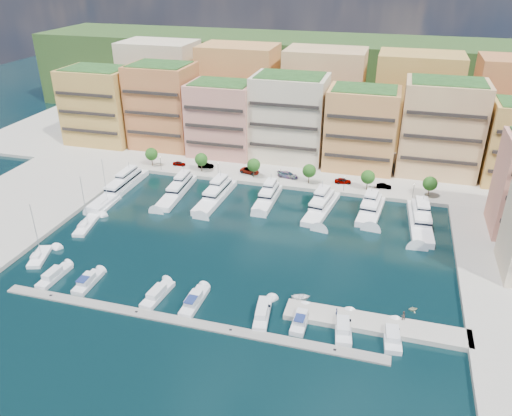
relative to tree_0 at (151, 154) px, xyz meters
The scene contains 54 objects.
ground 52.39m from the tree_0, 39.95° to the right, with size 400.00×400.00×0.00m, color black.
north_quay 49.34m from the tree_0, 35.47° to the left, with size 220.00×64.00×2.00m, color #9E998E.
hillside 86.46m from the tree_0, 62.40° to the left, with size 240.00×40.00×58.00m, color #1D3A17.
south_pontoon 73.65m from the tree_0, 59.77° to the right, with size 72.00×2.20×0.35m, color gray.
finger_pier 89.46m from the tree_0, 38.41° to the right, with size 32.00×5.00×2.00m, color #9E998E.
apartment_0 31.96m from the tree_0, 147.61° to the left, with size 22.00×16.50×24.80m.
apartment_1 21.20m from the tree_0, 102.21° to the left, with size 20.00×16.50×26.80m.
apartment_2 24.86m from the tree_0, 44.13° to the left, with size 20.00×15.50×22.80m.
apartment_3 43.22m from the tree_0, 25.95° to the left, with size 22.00×16.50×25.80m.
apartment_4 62.75m from the tree_0, 15.37° to the left, with size 20.00×15.50×23.80m.
apartment_5 84.60m from the tree_0, 12.71° to the left, with size 22.00×16.50×26.80m.
backblock_0 44.63m from the tree_0, 110.32° to the left, with size 26.00×18.00×30.00m, color beige.
backblock_1 44.63m from the tree_0, 69.68° to the left, with size 26.00×18.00×30.00m, color tan.
backblock_2 61.58m from the tree_0, 41.99° to the left, with size 26.00×18.00×30.00m, color #E9BE7B.
backblock_3 85.98m from the tree_0, 28.37° to the left, with size 26.00×18.00×30.00m, color tan.
tree_0 is the anchor object (origin of this frame).
tree_1 16.00m from the tree_0, ahead, with size 3.80×3.80×5.65m.
tree_2 32.00m from the tree_0, ahead, with size 3.80×3.80×5.65m.
tree_3 48.00m from the tree_0, ahead, with size 3.80×3.80×5.65m.
tree_4 64.00m from the tree_0, ahead, with size 3.80×3.80×5.65m.
tree_5 80.00m from the tree_0, ahead, with size 3.80×3.80×5.65m.
lamppost_0 4.70m from the tree_0, 29.90° to the right, with size 0.30×0.30×4.20m.
lamppost_1 22.14m from the tree_0, ahead, with size 0.30×0.30×4.20m.
lamppost_2 40.08m from the tree_0, ahead, with size 0.30×0.30×4.20m.
lamppost_3 58.05m from the tree_0, ahead, with size 0.30×0.30×4.20m.
lamppost_4 76.04m from the tree_0, ahead, with size 0.30×0.30×4.20m.
yacht_0 17.18m from the tree_0, 94.10° to the right, with size 4.27×26.80×7.30m.
yacht_1 20.79m from the tree_0, 44.50° to the right, with size 5.14×21.54×7.30m.
yacht_2 29.57m from the tree_0, 28.97° to the right, with size 5.47×21.40×7.30m.
yacht_3 41.22m from the tree_0, 16.80° to the right, with size 4.31×16.13×7.30m.
yacht_4 55.64m from the tree_0, 14.10° to the right, with size 7.22×20.03×7.30m.
yacht_5 67.15m from the tree_0, 10.15° to the right, with size 6.38×16.38×7.30m.
yacht_6 79.22m from the tree_0, 10.49° to the right, with size 6.21×21.91×7.30m.
cruiser_0 58.66m from the tree_0, 83.21° to the right, with size 2.81×8.83×2.55m.
cruiser_1 60.06m from the tree_0, 75.89° to the right, with size 2.77×7.95×2.66m.
cruiser_3 65.34m from the tree_0, 63.00° to the right, with size 3.46×9.03×2.55m.
cruiser_4 69.09m from the tree_0, 57.44° to the right, with size 2.75×9.24×2.66m.
cruiser_6 76.94m from the tree_0, 49.14° to the right, with size 3.62×9.39×2.55m.
cruiser_7 81.66m from the tree_0, 45.43° to the right, with size 2.61×7.71×2.66m.
cruiser_8 87.04m from the tree_0, 41.93° to the right, with size 3.86×8.81×2.55m.
cruiser_9 93.31m from the tree_0, 38.54° to the right, with size 3.50×8.02×2.55m.
sailboat_0 52.79m from the tree_0, 90.74° to the right, with size 5.30×8.75×13.20m.
sailboat_1 37.75m from the tree_0, 88.43° to the right, with size 4.76×10.90×13.20m.
sailboat_2 26.65m from the tree_0, 90.00° to the right, with size 2.96×8.30×13.20m.
tender_3 90.89m from the tree_0, 32.79° to the right, with size 1.50×1.74×0.92m, color beige.
tender_0 75.92m from the tree_0, 42.44° to the right, with size 2.54×3.55×0.74m, color white.
car_0 8.68m from the tree_0, 16.95° to the left, with size 1.56×3.89×1.32m, color gray.
car_1 16.70m from the tree_0, 10.03° to the left, with size 1.63×4.68×1.54m, color gray.
car_2 30.34m from the tree_0, ahead, with size 2.64×5.74×1.59m, color gray.
car_3 41.65m from the tree_0, ahead, with size 2.41×5.93×1.72m, color gray.
car_4 57.35m from the tree_0, ahead, with size 1.83×4.54×1.55m, color gray.
car_5 68.55m from the tree_0, ahead, with size 1.40×4.03×1.33m, color gray.
person_0 84.19m from the tree_0, 41.36° to the right, with size 0.59×0.39×1.61m, color #27304F.
person_1 91.74m from the tree_0, 35.70° to the right, with size 0.85×0.66×1.75m, color brown.
Camera 1 is at (28.46, -93.49, 57.97)m, focal length 35.00 mm.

